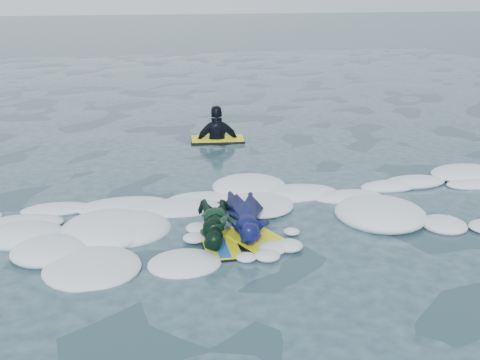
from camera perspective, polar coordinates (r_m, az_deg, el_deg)
The scene contains 5 objects.
ground at distance 7.04m, azimuth -5.84°, elevation -7.00°, with size 120.00×120.00×0.00m, color #1A303F.
foam_band at distance 7.99m, azimuth -6.83°, elevation -3.93°, with size 12.00×3.10×0.30m, color white, non-canonical shape.
prone_woman_unit at distance 7.51m, azimuth 0.61°, elevation -3.65°, with size 0.85×1.58×0.38m.
prone_child_unit at distance 7.19m, azimuth -2.13°, elevation -4.45°, with size 0.78×1.21×0.43m.
waiting_rider_unit at distance 11.97m, azimuth -2.14°, elevation 3.37°, with size 1.12×0.71×1.58m.
Camera 1 is at (-0.76, -6.34, 2.96)m, focal length 45.00 mm.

